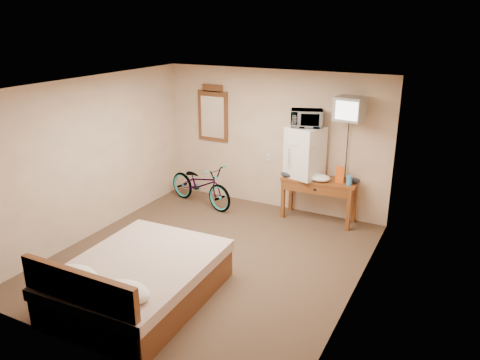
{
  "coord_description": "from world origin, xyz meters",
  "views": [
    {
      "loc": [
        3.17,
        -5.21,
        3.33
      ],
      "look_at": [
        0.19,
        0.61,
        1.05
      ],
      "focal_mm": 35.0,
      "sensor_mm": 36.0,
      "label": 1
    }
  ],
  "objects": [
    {
      "name": "snack_bag",
      "position": [
        1.32,
        2.02,
        0.88
      ],
      "size": [
        0.14,
        0.1,
        0.27
      ],
      "primitive_type": "cube",
      "rotation": [
        0.0,
        0.0,
        0.17
      ],
      "color": "#EA5614",
      "rests_on": "desk"
    },
    {
      "name": "microwave",
      "position": [
        0.69,
        2.04,
        1.76
      ],
      "size": [
        0.6,
        0.5,
        0.28
      ],
      "primitive_type": "imported",
      "rotation": [
        0.0,
        0.0,
        0.35
      ],
      "color": "silver",
      "rests_on": "mini_fridge"
    },
    {
      "name": "crt_television",
      "position": [
        1.39,
        2.02,
        1.98
      ],
      "size": [
        0.47,
        0.58,
        0.38
      ],
      "color": "black",
      "rests_on": "room"
    },
    {
      "name": "mini_fridge",
      "position": [
        0.69,
        2.04,
        1.18
      ],
      "size": [
        0.66,
        0.64,
        0.87
      ],
      "color": "silver",
      "rests_on": "desk"
    },
    {
      "name": "room",
      "position": [
        -0.0,
        0.0,
        1.25
      ],
      "size": [
        4.6,
        4.64,
        2.5
      ],
      "color": "#3E291F",
      "rests_on": "ground"
    },
    {
      "name": "desk",
      "position": [
        0.97,
        2.0,
        0.62
      ],
      "size": [
        1.28,
        0.56,
        0.75
      ],
      "color": "brown",
      "rests_on": "floor"
    },
    {
      "name": "bicycle",
      "position": [
        -1.2,
        1.72,
        0.4
      ],
      "size": [
        1.61,
        0.9,
        0.8
      ],
      "primitive_type": "imported",
      "rotation": [
        0.0,
        0.0,
        1.31
      ],
      "color": "black",
      "rests_on": "floor"
    },
    {
      "name": "cloth_dark_a",
      "position": [
        0.45,
        1.89,
        0.8
      ],
      "size": [
        0.25,
        0.19,
        0.09
      ],
      "primitive_type": "ellipsoid",
      "color": "black",
      "rests_on": "desk"
    },
    {
      "name": "bed",
      "position": [
        -0.21,
        -1.37,
        0.29
      ],
      "size": [
        1.64,
        2.13,
        0.9
      ],
      "color": "#5D2E1A",
      "rests_on": "floor"
    },
    {
      "name": "cloth_dark_b",
      "position": [
        1.55,
        2.1,
        0.79
      ],
      "size": [
        0.19,
        0.15,
        0.08
      ],
      "primitive_type": "ellipsoid",
      "color": "black",
      "rests_on": "desk"
    },
    {
      "name": "cloth_cream",
      "position": [
        1.01,
        1.94,
        0.81
      ],
      "size": [
        0.36,
        0.28,
        0.11
      ],
      "primitive_type": "ellipsoid",
      "color": "white",
      "rests_on": "desk"
    },
    {
      "name": "blue_cup",
      "position": [
        1.49,
        1.97,
        0.83
      ],
      "size": [
        0.09,
        0.09,
        0.16
      ],
      "primitive_type": "cylinder",
      "color": "#3985C3",
      "rests_on": "desk"
    },
    {
      "name": "wall_mirror",
      "position": [
        -1.23,
        2.27,
        1.62
      ],
      "size": [
        0.62,
        0.04,
        1.06
      ],
      "color": "#5D2E1A",
      "rests_on": "room"
    }
  ]
}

